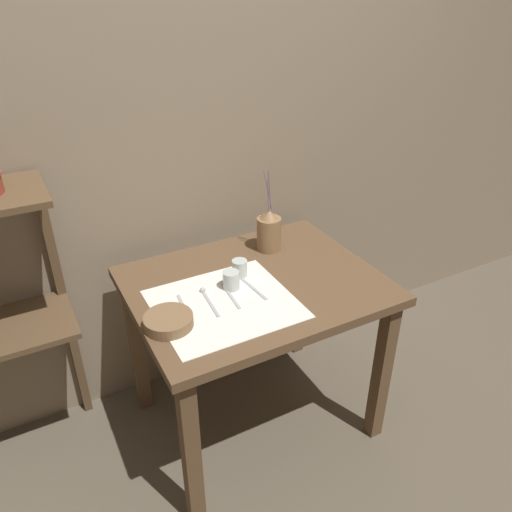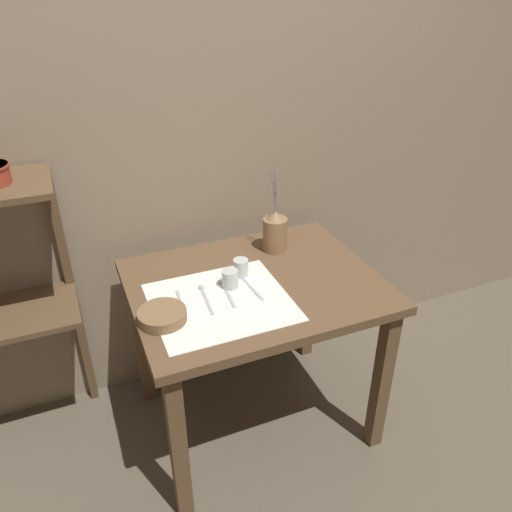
% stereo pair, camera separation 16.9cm
% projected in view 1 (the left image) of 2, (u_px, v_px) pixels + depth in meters
% --- Properties ---
extents(ground_plane, '(12.00, 12.00, 0.00)m').
position_uv_depth(ground_plane, '(255.00, 416.00, 2.42)').
color(ground_plane, brown).
extents(stone_wall_back, '(7.00, 0.06, 2.40)m').
position_uv_depth(stone_wall_back, '(201.00, 147.00, 2.21)').
color(stone_wall_back, gray).
rests_on(stone_wall_back, ground_plane).
extents(wooden_table, '(1.01, 0.79, 0.78)m').
position_uv_depth(wooden_table, '(255.00, 305.00, 2.09)').
color(wooden_table, brown).
rests_on(wooden_table, ground_plane).
extents(linen_cloth, '(0.52, 0.47, 0.00)m').
position_uv_depth(linen_cloth, '(224.00, 304.00, 1.90)').
color(linen_cloth, white).
rests_on(linen_cloth, wooden_table).
extents(pitcher_with_flowers, '(0.11, 0.11, 0.38)m').
position_uv_depth(pitcher_with_flowers, '(269.00, 231.00, 2.23)').
color(pitcher_with_flowers, olive).
rests_on(pitcher_with_flowers, wooden_table).
extents(wooden_bowl, '(0.18, 0.18, 0.04)m').
position_uv_depth(wooden_bowl, '(169.00, 321.00, 1.77)').
color(wooden_bowl, brown).
rests_on(wooden_bowl, wooden_table).
extents(glass_tumbler_near, '(0.07, 0.07, 0.07)m').
position_uv_depth(glass_tumbler_near, '(231.00, 280.00, 1.97)').
color(glass_tumbler_near, '#B7C1BC').
rests_on(glass_tumbler_near, wooden_table).
extents(glass_tumbler_far, '(0.06, 0.06, 0.07)m').
position_uv_depth(glass_tumbler_far, '(240.00, 268.00, 2.05)').
color(glass_tumbler_far, '#B7C1BC').
rests_on(glass_tumbler_far, wooden_table).
extents(fork_inner, '(0.03, 0.19, 0.00)m').
position_uv_depth(fork_inner, '(185.00, 308.00, 1.87)').
color(fork_inner, '#A8A8AD').
rests_on(fork_inner, wooden_table).
extents(spoon_inner, '(0.03, 0.20, 0.02)m').
position_uv_depth(spoon_inner, '(206.00, 295.00, 1.94)').
color(spoon_inner, '#A8A8AD').
rests_on(spoon_inner, wooden_table).
extents(spoon_outer, '(0.03, 0.20, 0.02)m').
position_uv_depth(spoon_outer, '(226.00, 288.00, 1.98)').
color(spoon_outer, '#A8A8AD').
rests_on(spoon_outer, wooden_table).
extents(knife_center, '(0.03, 0.19, 0.00)m').
position_uv_depth(knife_center, '(254.00, 289.00, 1.98)').
color(knife_center, '#A8A8AD').
rests_on(knife_center, wooden_table).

